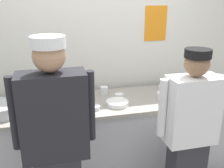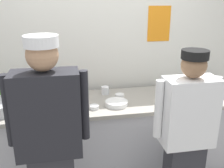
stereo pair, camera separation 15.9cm
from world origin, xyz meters
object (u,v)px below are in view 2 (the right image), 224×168
(chef_near_left, at_px, (50,141))
(chef_center, at_px, (187,134))
(squeeze_bottle_primary, at_px, (74,91))
(ramekin_orange_sauce, at_px, (165,89))
(plate_stack_front, at_px, (168,97))
(mixing_bowl_steel, at_px, (2,107))
(sheet_tray, at_px, (203,93))
(ramekin_yellow_sauce, at_px, (94,107))
(ramekin_green_sauce, at_px, (120,96))
(deli_cup, at_px, (105,90))
(plate_stack_rear, at_px, (117,103))

(chef_near_left, distance_m, chef_center, 1.16)
(squeeze_bottle_primary, height_order, ramekin_orange_sauce, squeeze_bottle_primary)
(squeeze_bottle_primary, bearing_deg, plate_stack_front, -8.96)
(mixing_bowl_steel, bearing_deg, plate_stack_front, 0.40)
(chef_near_left, relative_size, sheet_tray, 3.36)
(squeeze_bottle_primary, distance_m, ramekin_yellow_sauce, 0.33)
(chef_center, distance_m, ramekin_yellow_sauce, 0.92)
(mixing_bowl_steel, height_order, ramekin_green_sauce, mixing_bowl_steel)
(sheet_tray, xyz_separation_m, deli_cup, (-1.10, 0.22, 0.03))
(plate_stack_front, bearing_deg, ramekin_orange_sauce, 73.93)
(ramekin_yellow_sauce, height_order, ramekin_green_sauce, ramekin_green_sauce)
(mixing_bowl_steel, bearing_deg, squeeze_bottle_primary, 13.48)
(mixing_bowl_steel, distance_m, squeeze_bottle_primary, 0.73)
(mixing_bowl_steel, distance_m, ramekin_green_sauce, 1.22)
(chef_near_left, height_order, mixing_bowl_steel, chef_near_left)
(ramekin_orange_sauce, bearing_deg, chef_near_left, -144.50)
(chef_near_left, bearing_deg, mixing_bowl_steel, 125.72)
(deli_cup, bearing_deg, chef_near_left, -121.36)
(chef_center, height_order, ramekin_green_sauce, chef_center)
(plate_stack_front, xyz_separation_m, mixing_bowl_steel, (-1.71, -0.01, 0.03))
(squeeze_bottle_primary, bearing_deg, deli_cup, 19.30)
(ramekin_orange_sauce, bearing_deg, chef_center, -99.29)
(ramekin_orange_sauce, xyz_separation_m, deli_cup, (-0.72, 0.03, 0.02))
(mixing_bowl_steel, distance_m, ramekin_yellow_sauce, 0.90)
(plate_stack_rear, xyz_separation_m, mixing_bowl_steel, (-1.13, 0.05, 0.03))
(plate_stack_rear, relative_size, mixing_bowl_steel, 0.64)
(chef_near_left, distance_m, sheet_tray, 1.84)
(chef_near_left, relative_size, ramekin_orange_sauce, 16.79)
(chef_center, relative_size, plate_stack_rear, 6.85)
(plate_stack_front, height_order, sheet_tray, plate_stack_front)
(mixing_bowl_steel, relative_size, ramekin_orange_sauce, 3.52)
(ramekin_yellow_sauce, xyz_separation_m, deli_cup, (0.17, 0.39, 0.02))
(plate_stack_front, height_order, ramekin_yellow_sauce, plate_stack_front)
(ramekin_yellow_sauce, distance_m, deli_cup, 0.43)
(chef_near_left, xyz_separation_m, squeeze_bottle_primary, (0.23, 0.84, 0.08))
(chef_near_left, relative_size, chef_center, 1.09)
(chef_center, relative_size, deli_cup, 17.80)
(squeeze_bottle_primary, bearing_deg, ramekin_orange_sauce, 5.09)
(sheet_tray, bearing_deg, chef_near_left, -156.17)
(chef_center, bearing_deg, plate_stack_rear, 131.69)
(squeeze_bottle_primary, height_order, ramekin_green_sauce, squeeze_bottle_primary)
(plate_stack_front, xyz_separation_m, ramekin_orange_sauce, (0.07, 0.25, -0.00))
(ramekin_orange_sauce, bearing_deg, ramekin_green_sauce, -169.06)
(sheet_tray, bearing_deg, ramekin_green_sauce, 175.52)
(chef_near_left, height_order, sheet_tray, chef_near_left)
(chef_center, relative_size, ramekin_orange_sauce, 15.35)
(chef_center, bearing_deg, ramekin_yellow_sauce, 145.00)
(plate_stack_rear, bearing_deg, ramekin_green_sauce, 69.28)
(squeeze_bottle_primary, relative_size, ramekin_yellow_sauce, 2.27)
(ramekin_green_sauce, xyz_separation_m, ramekin_orange_sauce, (0.58, 0.11, 0.00))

